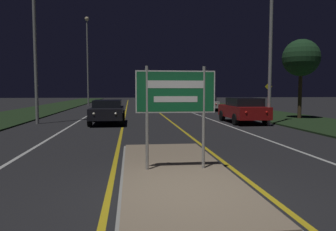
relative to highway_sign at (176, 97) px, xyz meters
name	(u,v)px	position (x,y,z in m)	size (l,w,h in m)	color
ground_plane	(188,196)	(0.00, -1.68, -1.75)	(160.00, 160.00, 0.00)	#232326
median_island	(175,171)	(0.00, 0.00, -1.70)	(2.48, 7.03, 0.10)	#999993
verge_left	(17,115)	(-9.50, 18.32, -1.71)	(5.00, 100.00, 0.08)	#1E3319
verge_right	(260,113)	(9.50, 18.32, -1.71)	(5.00, 100.00, 0.08)	#1E3319
centre_line_yellow_left	(126,111)	(-1.43, 23.32, -1.74)	(0.12, 70.00, 0.01)	gold
centre_line_yellow_right	(156,110)	(1.43, 23.32, -1.74)	(0.12, 70.00, 0.01)	gold
lane_line_white_left	(96,111)	(-4.20, 23.32, -1.74)	(0.12, 70.00, 0.01)	silver
lane_line_white_right	(185,110)	(4.20, 23.32, -1.74)	(0.12, 70.00, 0.01)	silver
edge_line_white_left	(62,111)	(-7.20, 23.32, -1.74)	(0.10, 70.00, 0.01)	silver
edge_line_white_right	(216,110)	(7.20, 23.32, -1.74)	(0.10, 70.00, 0.01)	silver
highway_sign	(176,97)	(0.00, 0.00, 0.00)	(1.81, 0.07, 2.34)	#9E9E99
streetlight_left_near	(34,12)	(-6.27, 11.86, 4.48)	(0.52, 0.52, 9.78)	#9E9E99
streetlight_left_far	(87,51)	(-6.18, 34.11, 4.95)	(0.51, 0.51, 10.83)	#9E9E99
car_receding_0	(243,110)	(5.54, 11.12, -0.98)	(1.94, 4.27, 1.46)	maroon
car_receding_1	(205,103)	(5.90, 22.68, -1.00)	(1.97, 4.13, 1.41)	silver
car_approaching_0	(108,111)	(-2.30, 11.47, -1.01)	(1.90, 4.12, 1.35)	black
warning_sign	(268,95)	(9.89, 17.59, -0.21)	(0.60, 0.06, 2.42)	#9E9E99
roadside_palm_right	(301,58)	(9.98, 12.88, 2.22)	(2.38, 2.38, 5.11)	#4C3823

